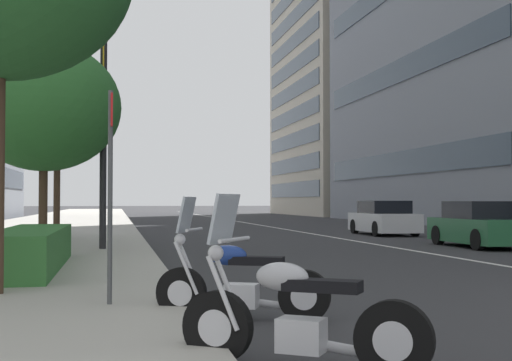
# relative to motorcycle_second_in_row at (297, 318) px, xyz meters

# --- Properties ---
(sidewalk_right_plaza) EXTENTS (160.00, 8.24, 0.15)m
(sidewalk_right_plaza) POSITION_rel_motorcycle_second_in_row_xyz_m (30.33, 4.65, -0.36)
(sidewalk_right_plaza) COLOR #B2ADA3
(sidewalk_right_plaza) RESTS_ON ground
(lane_centre_stripe) EXTENTS (110.00, 0.16, 0.01)m
(lane_centre_stripe) POSITION_rel_motorcycle_second_in_row_xyz_m (35.33, -6.81, -0.43)
(lane_centre_stripe) COLOR silver
(lane_centre_stripe) RESTS_ON ground
(motorcycle_second_in_row) EXTENTS (1.30, 1.87, 1.47)m
(motorcycle_second_in_row) POSITION_rel_motorcycle_second_in_row_xyz_m (0.00, 0.00, 0.00)
(motorcycle_second_in_row) COLOR black
(motorcycle_second_in_row) RESTS_ON ground
(motorcycle_far_end_row) EXTENTS (0.99, 1.98, 1.46)m
(motorcycle_far_end_row) POSITION_rel_motorcycle_second_in_row_xyz_m (2.55, 0.05, -0.01)
(motorcycle_far_end_row) COLOR black
(motorcycle_far_end_row) RESTS_ON ground
(car_following_behind) EXTENTS (4.18, 1.92, 1.40)m
(car_following_behind) POSITION_rel_motorcycle_second_in_row_xyz_m (14.05, -9.49, 0.22)
(car_following_behind) COLOR #236038
(car_following_behind) RESTS_ON ground
(car_approaching_light) EXTENTS (4.15, 1.86, 1.42)m
(car_approaching_light) POSITION_rel_motorcycle_second_in_row_xyz_m (22.01, -9.48, 0.23)
(car_approaching_light) COLOR silver
(car_approaching_light) RESTS_ON ground
(parking_sign_by_curb) EXTENTS (0.32, 0.06, 2.62)m
(parking_sign_by_curb) POSITION_rel_motorcycle_second_in_row_xyz_m (3.12, 1.54, 1.28)
(parking_sign_by_curb) COLOR #47494C
(parking_sign_by_curb) RESTS_ON sidewalk_right_plaza
(street_lamp_with_banners) EXTENTS (1.26, 2.71, 7.51)m
(street_lamp_with_banners) POSITION_rel_motorcycle_second_in_row_xyz_m (13.36, 1.39, 4.36)
(street_lamp_with_banners) COLOR #232326
(street_lamp_with_banners) RESTS_ON sidewalk_right_plaza
(clipped_hedge_bed) EXTENTS (5.85, 1.10, 0.74)m
(clipped_hedge_bed) POSITION_rel_motorcycle_second_in_row_xyz_m (8.00, 3.02, 0.08)
(clipped_hedge_bed) COLOR #337033
(clipped_hedge_bed) RESTS_ON sidewalk_right_plaza
(street_tree_mid_sidewalk) EXTENTS (3.87, 3.87, 5.30)m
(street_tree_mid_sidewalk) POSITION_rel_motorcycle_second_in_row_xyz_m (12.79, 3.28, 3.36)
(street_tree_mid_sidewalk) COLOR #473323
(street_tree_mid_sidewalk) RESTS_ON sidewalk_right_plaza
(street_tree_by_lamp_post) EXTENTS (3.74, 3.74, 5.70)m
(street_tree_by_lamp_post) POSITION_rel_motorcycle_second_in_row_xyz_m (18.91, 3.43, 3.81)
(street_tree_by_lamp_post) COLOR #473323
(street_tree_by_lamp_post) RESTS_ON sidewalk_right_plaza
(office_tower_mid_left) EXTENTS (21.35, 21.79, 31.99)m
(office_tower_mid_left) POSITION_rel_motorcycle_second_in_row_xyz_m (63.48, -26.99, 15.56)
(office_tower_mid_left) COLOR beige
(office_tower_mid_left) RESTS_ON ground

